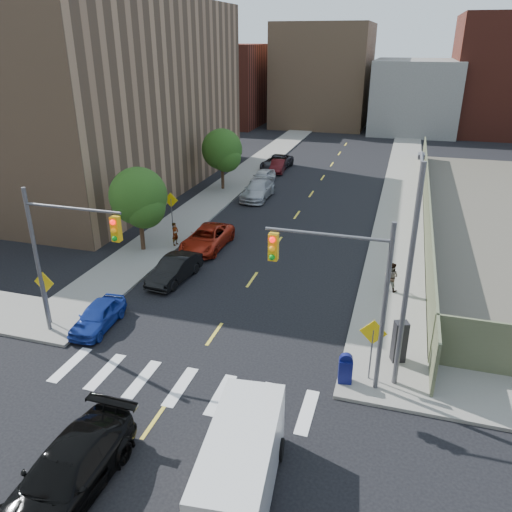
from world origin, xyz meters
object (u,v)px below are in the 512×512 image
Objects in this scene: parked_car_red at (207,238)px; payphone at (400,342)px; parked_car_white at (263,177)px; parked_car_blue at (98,316)px; parked_car_black at (174,269)px; cargo_van at (242,460)px; pedestrian_east at (391,277)px; mailbox at (345,368)px; parked_car_silver at (258,190)px; parked_car_grey at (277,162)px; pedestrian_west at (175,234)px; parked_car_maroon at (278,166)px; black_sedan at (67,473)px.

payphone reaches higher than parked_car_red.
parked_car_blue is at bearing -87.24° from parked_car_white.
parked_car_white is (-0.92, 21.50, -0.02)m from parked_car_black.
pedestrian_east is at bearing 69.98° from cargo_van.
parked_car_silver is at bearing 104.51° from mailbox.
parked_car_black is 21.52m from parked_car_white.
pedestrian_east is at bearing 75.26° from payphone.
parked_car_white is (0.38, 27.18, 0.05)m from parked_car_blue.
mailbox is 2.89m from payphone.
parked_car_grey is (-1.12, 27.53, 0.03)m from parked_car_black.
parked_car_white is at bearing 8.45° from pedestrian_west.
parked_car_maroon is 33.50m from payphone.
parked_car_white is 0.73× the size of black_sedan.
pedestrian_west reaches higher than parked_car_red.
parked_car_grey is at bearing 95.47° from parked_car_white.
parked_car_blue is 0.72× the size of parked_car_red.
parked_car_red is at bearing -67.92° from pedestrian_west.
black_sedan is (3.85, -40.50, 0.15)m from parked_car_maroon.
parked_car_black is 0.80× the size of parked_car_silver.
parked_car_grey is (-0.20, 6.03, 0.04)m from parked_car_white.
payphone is at bearing -14.20° from parked_car_black.
cargo_van is at bearing 95.51° from pedestrian_east.
black_sedan is 5.23m from cargo_van.
pedestrian_east is (13.14, 7.63, 0.34)m from parked_car_blue.
parked_car_blue is 22.48m from parked_car_silver.
payphone is (1.96, 2.10, 0.29)m from mailbox.
payphone reaches higher than pedestrian_west.
pedestrian_west is (-1.18, -16.90, 0.25)m from parked_car_white.
parked_car_silver is at bearing -75.47° from parked_car_white.
parked_car_grey is (-1.12, 22.57, 0.01)m from parked_car_red.
black_sedan is at bearing -71.33° from parked_car_black.
parked_car_grey is at bearing 97.08° from cargo_van.
parked_car_silver is 25.68m from mailbox.
parked_car_silver is 0.96× the size of black_sedan.
mailbox reaches higher than parked_car_maroon.
parked_car_red is 21.30m from parked_car_maroon.
parked_car_maroon is (0.65, 31.93, 0.01)m from parked_car_blue.
cargo_van is at bearing -120.92° from mailbox.
pedestrian_east reaches higher than pedestrian_west.
pedestrian_east is (3.66, 14.60, -0.25)m from cargo_van.
cargo_van reaches higher than parked_car_blue.
mailbox is 0.81× the size of pedestrian_east.
pedestrian_west reaches higher than parked_car_maroon.
parked_car_grey is at bearing 85.77° from parked_car_blue.
black_sedan reaches higher than parked_car_white.
parked_car_black is at bearing -89.92° from parked_car_silver.
pedestrian_east is at bearing -51.29° from parked_car_silver.
parked_car_silver is 24.71m from payphone.
parked_car_maroon is at bearing 97.39° from parked_car_black.
parked_car_blue is 11.84m from mailbox.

